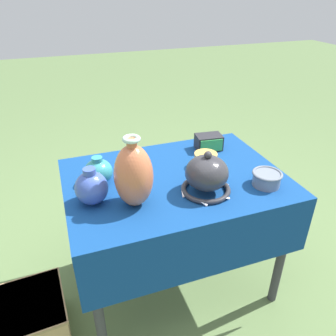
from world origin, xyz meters
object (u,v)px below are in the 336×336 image
at_px(cup_wide_slate, 267,178).
at_px(wooden_crate, 31,320).
at_px(pot_squat_ochre, 206,160).
at_px(vase_tall_bulbous, 134,175).
at_px(mosaic_tile_box, 209,142).
at_px(jar_round_cobalt, 91,188).
at_px(vase_dome_bell, 207,176).
at_px(jar_round_teal, 98,171).

height_order(cup_wide_slate, wooden_crate, cup_wide_slate).
bearing_deg(pot_squat_ochre, vase_tall_bulbous, -155.41).
bearing_deg(mosaic_tile_box, jar_round_cobalt, -149.54).
distance_m(vase_dome_bell, mosaic_tile_box, 0.43).
relative_size(pot_squat_ochre, cup_wide_slate, 0.84).
relative_size(cup_wide_slate, jar_round_cobalt, 0.83).
xyz_separation_m(mosaic_tile_box, wooden_crate, (-1.03, -0.34, -0.60)).
bearing_deg(jar_round_teal, jar_round_cobalt, -108.98).
height_order(vase_tall_bulbous, pot_squat_ochre, vase_tall_bulbous).
bearing_deg(jar_round_cobalt, vase_tall_bulbous, -23.14).
bearing_deg(vase_dome_bell, wooden_crate, 177.05).
bearing_deg(vase_tall_bulbous, pot_squat_ochre, 24.59).
xyz_separation_m(jar_round_teal, jar_round_cobalt, (-0.05, -0.15, 0.01)).
relative_size(vase_tall_bulbous, pot_squat_ochre, 2.68).
bearing_deg(cup_wide_slate, jar_round_cobalt, 170.28).
bearing_deg(vase_tall_bulbous, mosaic_tile_box, 35.37).
xyz_separation_m(vase_dome_bell, pot_squat_ochre, (0.09, 0.20, -0.04)).
distance_m(mosaic_tile_box, jar_round_teal, 0.64).
bearing_deg(wooden_crate, vase_dome_bell, -6.58).
xyz_separation_m(vase_dome_bell, cup_wide_slate, (0.28, -0.05, -0.04)).
bearing_deg(vase_dome_bell, jar_round_cobalt, 170.05).
distance_m(pot_squat_ochre, cup_wide_slate, 0.31).
distance_m(vase_tall_bulbous, cup_wide_slate, 0.61).
height_order(pot_squat_ochre, jar_round_cobalt, jar_round_cobalt).
bearing_deg(wooden_crate, vase_tall_bulbous, -6.79).
relative_size(vase_dome_bell, wooden_crate, 0.66).
bearing_deg(cup_wide_slate, pot_squat_ochre, 126.87).
bearing_deg(vase_dome_bell, cup_wide_slate, -9.33).
bearing_deg(pot_squat_ochre, wooden_crate, -170.26).
distance_m(jar_round_teal, cup_wide_slate, 0.76).
relative_size(vase_tall_bulbous, wooden_crate, 0.87).
distance_m(vase_dome_bell, cup_wide_slate, 0.29).
height_order(vase_dome_bell, jar_round_teal, vase_dome_bell).
bearing_deg(wooden_crate, jar_round_cobalt, 3.01).
xyz_separation_m(vase_dome_bell, mosaic_tile_box, (0.20, 0.38, -0.04)).
bearing_deg(jar_round_cobalt, cup_wide_slate, -9.72).
bearing_deg(vase_tall_bulbous, cup_wide_slate, -5.78).
distance_m(cup_wide_slate, wooden_crate, 1.26).
bearing_deg(jar_round_cobalt, jar_round_teal, 71.02).
distance_m(pot_squat_ochre, wooden_crate, 1.11).
distance_m(jar_round_teal, jar_round_cobalt, 0.16).
bearing_deg(jar_round_teal, wooden_crate, -154.93).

